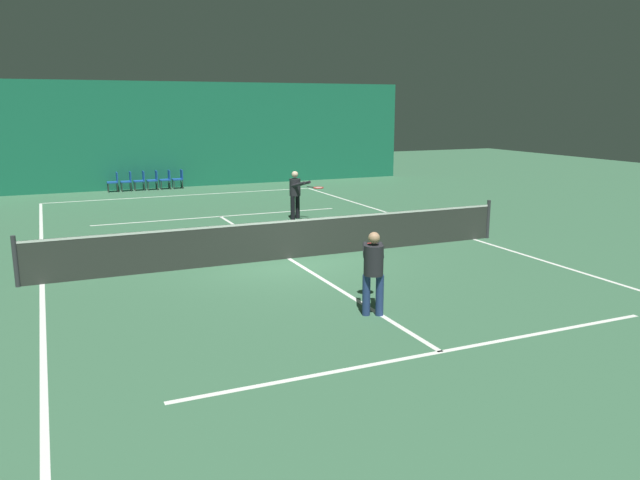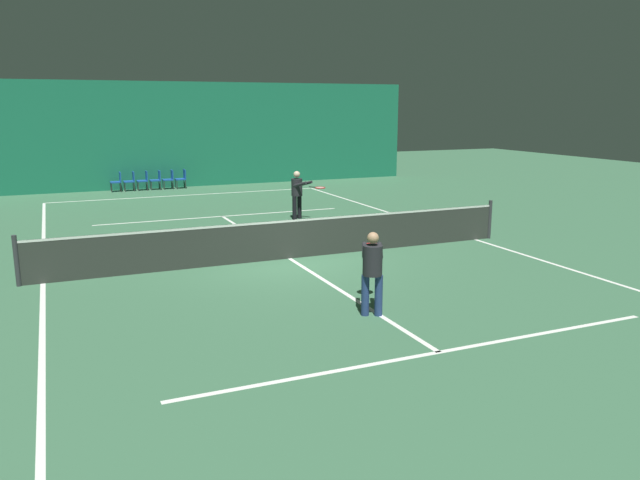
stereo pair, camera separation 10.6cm
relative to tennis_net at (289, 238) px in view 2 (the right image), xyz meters
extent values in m
plane|color=#386647|center=(0.00, 0.00, -0.51)|extent=(60.00, 60.00, 0.00)
cube|color=#196B4C|center=(0.00, 14.71, 1.83)|extent=(23.00, 0.12, 4.67)
cube|color=white|center=(0.00, 11.90, -0.51)|extent=(11.00, 0.10, 0.00)
cube|color=white|center=(0.00, 6.40, -0.51)|extent=(8.25, 0.10, 0.00)
cube|color=white|center=(0.00, -6.40, -0.51)|extent=(8.25, 0.10, 0.00)
cube|color=white|center=(-5.50, 0.00, -0.51)|extent=(0.10, 23.80, 0.00)
cube|color=white|center=(5.50, 0.00, -0.51)|extent=(0.10, 23.80, 0.00)
cube|color=white|center=(0.00, 0.00, -0.51)|extent=(0.10, 12.80, 0.00)
cube|color=#2D332D|center=(0.00, 0.00, -0.04)|extent=(11.90, 0.02, 0.95)
cube|color=white|center=(0.00, 0.00, 0.41)|extent=(11.90, 0.02, 0.05)
cylinder|color=#333338|center=(-5.95, 0.00, 0.02)|extent=(0.10, 0.10, 1.07)
cylinder|color=#333338|center=(5.95, 0.00, 0.02)|extent=(0.10, 0.10, 1.07)
cylinder|color=navy|center=(-0.24, -4.44, -0.14)|extent=(0.19, 0.19, 0.74)
cylinder|color=navy|center=(-0.03, -4.55, -0.14)|extent=(0.19, 0.19, 0.74)
cylinder|color=#232328|center=(-0.14, -4.50, 0.49)|extent=(0.46, 0.46, 0.53)
sphere|color=tan|center=(-0.14, -4.50, 0.89)|extent=(0.20, 0.20, 0.20)
cylinder|color=#232328|center=(-0.15, -4.22, 0.61)|extent=(0.30, 0.49, 0.21)
cylinder|color=#232328|center=(0.09, -4.34, 0.61)|extent=(0.30, 0.49, 0.21)
cylinder|color=black|center=(0.15, -3.92, 0.55)|extent=(0.16, 0.29, 0.03)
torus|color=red|center=(0.28, -3.65, 0.55)|extent=(0.44, 0.44, 0.03)
cylinder|color=silver|center=(0.28, -3.65, 0.55)|extent=(0.37, 0.37, 0.00)
cylinder|color=black|center=(2.24, 5.02, -0.13)|extent=(0.20, 0.20, 0.77)
cylinder|color=black|center=(2.02, 4.90, -0.13)|extent=(0.20, 0.20, 0.77)
cylinder|color=#232328|center=(2.13, 4.96, 0.53)|extent=(0.49, 0.49, 0.55)
sphere|color=beige|center=(2.13, 4.96, 0.95)|extent=(0.21, 0.21, 0.21)
cylinder|color=#232328|center=(2.38, 4.81, 0.66)|extent=(0.33, 0.51, 0.22)
cylinder|color=#232328|center=(2.12, 4.67, 0.66)|extent=(0.33, 0.51, 0.22)
cylinder|color=black|center=(2.44, 4.39, 0.59)|extent=(0.17, 0.28, 0.03)
torus|color=red|center=(2.59, 4.12, 0.59)|extent=(0.45, 0.45, 0.03)
cylinder|color=silver|center=(2.59, 4.12, 0.59)|extent=(0.37, 0.37, 0.00)
cylinder|color=#2D2D2D|center=(-2.84, 14.35, -0.32)|extent=(0.03, 0.03, 0.39)
cylinder|color=#2D2D2D|center=(-2.84, 13.97, -0.32)|extent=(0.03, 0.03, 0.39)
cylinder|color=#2D2D2D|center=(-2.46, 14.35, -0.32)|extent=(0.03, 0.03, 0.39)
cylinder|color=#2D2D2D|center=(-2.46, 13.97, -0.32)|extent=(0.03, 0.03, 0.39)
cube|color=#19479E|center=(-2.65, 14.16, -0.10)|extent=(0.44, 0.44, 0.05)
cube|color=#19479E|center=(-2.45, 14.16, 0.13)|extent=(0.04, 0.44, 0.40)
cylinder|color=#2D2D2D|center=(-2.29, 14.35, -0.32)|extent=(0.03, 0.03, 0.39)
cylinder|color=#2D2D2D|center=(-2.29, 13.97, -0.32)|extent=(0.03, 0.03, 0.39)
cylinder|color=#2D2D2D|center=(-1.91, 14.35, -0.32)|extent=(0.03, 0.03, 0.39)
cylinder|color=#2D2D2D|center=(-1.91, 13.97, -0.32)|extent=(0.03, 0.03, 0.39)
cube|color=#19479E|center=(-2.10, 14.16, -0.10)|extent=(0.44, 0.44, 0.05)
cube|color=#19479E|center=(-1.90, 14.16, 0.13)|extent=(0.04, 0.44, 0.40)
cylinder|color=#2D2D2D|center=(-1.73, 14.35, -0.32)|extent=(0.03, 0.03, 0.39)
cylinder|color=#2D2D2D|center=(-1.73, 13.97, -0.32)|extent=(0.03, 0.03, 0.39)
cylinder|color=#2D2D2D|center=(-1.35, 14.35, -0.32)|extent=(0.03, 0.03, 0.39)
cylinder|color=#2D2D2D|center=(-1.35, 13.97, -0.32)|extent=(0.03, 0.03, 0.39)
cube|color=#19479E|center=(-1.54, 14.16, -0.10)|extent=(0.44, 0.44, 0.05)
cube|color=#19479E|center=(-1.34, 14.16, 0.13)|extent=(0.04, 0.44, 0.40)
cylinder|color=#2D2D2D|center=(-1.18, 14.35, -0.32)|extent=(0.03, 0.03, 0.39)
cylinder|color=#2D2D2D|center=(-1.18, 13.97, -0.32)|extent=(0.03, 0.03, 0.39)
cylinder|color=#2D2D2D|center=(-0.80, 14.35, -0.32)|extent=(0.03, 0.03, 0.39)
cylinder|color=#2D2D2D|center=(-0.80, 13.97, -0.32)|extent=(0.03, 0.03, 0.39)
cube|color=#19479E|center=(-0.99, 14.16, -0.10)|extent=(0.44, 0.44, 0.05)
cube|color=#19479E|center=(-0.79, 14.16, 0.13)|extent=(0.04, 0.44, 0.40)
cylinder|color=#2D2D2D|center=(-0.63, 14.35, -0.32)|extent=(0.03, 0.03, 0.39)
cylinder|color=#2D2D2D|center=(-0.63, 13.97, -0.32)|extent=(0.03, 0.03, 0.39)
cylinder|color=#2D2D2D|center=(-0.25, 14.35, -0.32)|extent=(0.03, 0.03, 0.39)
cylinder|color=#2D2D2D|center=(-0.25, 13.97, -0.32)|extent=(0.03, 0.03, 0.39)
cube|color=#19479E|center=(-0.44, 14.16, -0.10)|extent=(0.44, 0.44, 0.05)
cube|color=#19479E|center=(-0.24, 14.16, 0.13)|extent=(0.04, 0.44, 0.40)
cylinder|color=#2D2D2D|center=(-0.07, 14.35, -0.32)|extent=(0.03, 0.03, 0.39)
cylinder|color=#2D2D2D|center=(-0.07, 13.97, -0.32)|extent=(0.03, 0.03, 0.39)
cylinder|color=#2D2D2D|center=(0.31, 14.35, -0.32)|extent=(0.03, 0.03, 0.39)
cylinder|color=#2D2D2D|center=(0.31, 13.97, -0.32)|extent=(0.03, 0.03, 0.39)
cube|color=#19479E|center=(0.12, 14.16, -0.10)|extent=(0.44, 0.44, 0.05)
cube|color=#19479E|center=(0.32, 14.16, 0.13)|extent=(0.04, 0.44, 0.40)
camera|label=1|loc=(-5.24, -13.74, 3.13)|focal=35.00mm
camera|label=2|loc=(-5.14, -13.79, 3.13)|focal=35.00mm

